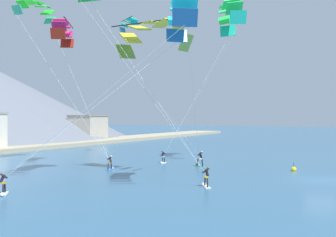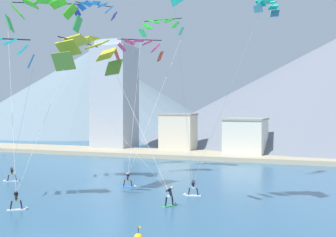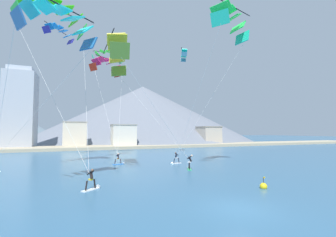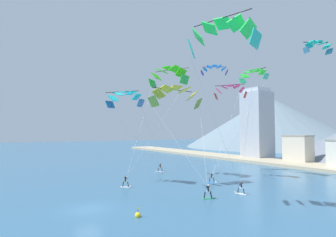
{
  "view_description": "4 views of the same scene",
  "coord_description": "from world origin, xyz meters",
  "px_view_note": "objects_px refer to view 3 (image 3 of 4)",
  "views": [
    {
      "loc": [
        -35.48,
        -4.76,
        5.58
      ],
      "look_at": [
        1.49,
        16.39,
        5.46
      ],
      "focal_mm": 40.0,
      "sensor_mm": 36.0,
      "label": 1
    },
    {
      "loc": [
        17.05,
        -23.66,
        8.56
      ],
      "look_at": [
        2.54,
        14.66,
        7.41
      ],
      "focal_mm": 50.0,
      "sensor_mm": 36.0,
      "label": 2
    },
    {
      "loc": [
        -8.58,
        -11.03,
        4.51
      ],
      "look_at": [
        2.04,
        17.22,
        6.24
      ],
      "focal_mm": 24.0,
      "sensor_mm": 36.0,
      "label": 3
    },
    {
      "loc": [
        27.39,
        -7.68,
        7.94
      ],
      "look_at": [
        -2.92,
        11.44,
        9.78
      ],
      "focal_mm": 28.0,
      "sensor_mm": 36.0,
      "label": 4
    }
  ],
  "objects_px": {
    "kitesurfer_far_left": "(190,164)",
    "parafoil_kite_near_trail": "(58,21)",
    "parafoil_kite_mid_center": "(108,56)",
    "race_marker_buoy": "(263,186)",
    "kitesurfer_near_lead": "(93,183)",
    "parafoil_kite_distant_low_drift": "(59,31)",
    "parafoil_kite_distant_mid_solo": "(106,65)",
    "parafoil_kite_far_right": "(229,20)",
    "parafoil_kite_distant_high_outer": "(184,54)",
    "kitesurfer_far_right": "(175,160)",
    "parafoil_kite_far_left": "(117,51)",
    "parafoil_kite_near_lead": "(52,12)",
    "kitesurfer_mid_center": "(120,161)"
  },
  "relations": [
    {
      "from": "parafoil_kite_mid_center",
      "to": "kitesurfer_far_right",
      "type": "bearing_deg",
      "value": -57.69
    },
    {
      "from": "parafoil_kite_mid_center",
      "to": "parafoil_kite_distant_high_outer",
      "type": "distance_m",
      "value": 14.25
    },
    {
      "from": "parafoil_kite_distant_high_outer",
      "to": "parafoil_kite_distant_low_drift",
      "type": "bearing_deg",
      "value": 175.81
    },
    {
      "from": "kitesurfer_far_left",
      "to": "parafoil_kite_far_right",
      "type": "relative_size",
      "value": 0.1
    },
    {
      "from": "parafoil_kite_near_lead",
      "to": "kitesurfer_near_lead",
      "type": "bearing_deg",
      "value": -65.58
    },
    {
      "from": "parafoil_kite_near_lead",
      "to": "parafoil_kite_distant_low_drift",
      "type": "xyz_separation_m",
      "value": [
        -0.45,
        11.55,
        2.64
      ]
    },
    {
      "from": "kitesurfer_far_right",
      "to": "parafoil_kite_far_left",
      "type": "bearing_deg",
      "value": -155.32
    },
    {
      "from": "kitesurfer_mid_center",
      "to": "parafoil_kite_distant_mid_solo",
      "type": "distance_m",
      "value": 15.92
    },
    {
      "from": "parafoil_kite_far_left",
      "to": "parafoil_kite_far_right",
      "type": "xyz_separation_m",
      "value": [
        13.06,
        -2.96,
        4.61
      ]
    },
    {
      "from": "kitesurfer_mid_center",
      "to": "parafoil_kite_distant_high_outer",
      "type": "relative_size",
      "value": 0.45
    },
    {
      "from": "parafoil_kite_distant_low_drift",
      "to": "kitesurfer_far_right",
      "type": "bearing_deg",
      "value": -33.36
    },
    {
      "from": "kitesurfer_mid_center",
      "to": "parafoil_kite_distant_low_drift",
      "type": "bearing_deg",
      "value": 135.88
    },
    {
      "from": "parafoil_kite_near_lead",
      "to": "parafoil_kite_distant_mid_solo",
      "type": "relative_size",
      "value": 3.36
    },
    {
      "from": "parafoil_kite_near_lead",
      "to": "parafoil_kite_near_trail",
      "type": "distance_m",
      "value": 10.5
    },
    {
      "from": "parafoil_kite_far_left",
      "to": "race_marker_buoy",
      "type": "xyz_separation_m",
      "value": [
        10.06,
        -11.08,
        -13.4
      ]
    },
    {
      "from": "parafoil_kite_near_trail",
      "to": "parafoil_kite_far_right",
      "type": "relative_size",
      "value": 0.72
    },
    {
      "from": "parafoil_kite_near_trail",
      "to": "parafoil_kite_far_left",
      "type": "xyz_separation_m",
      "value": [
        5.43,
        5.95,
        0.27
      ]
    },
    {
      "from": "parafoil_kite_far_right",
      "to": "parafoil_kite_distant_low_drift",
      "type": "bearing_deg",
      "value": 139.44
    },
    {
      "from": "kitesurfer_near_lead",
      "to": "kitesurfer_far_left",
      "type": "height_order",
      "value": "kitesurfer_far_left"
    },
    {
      "from": "parafoil_kite_distant_low_drift",
      "to": "race_marker_buoy",
      "type": "relative_size",
      "value": 5.01
    },
    {
      "from": "kitesurfer_mid_center",
      "to": "kitesurfer_far_right",
      "type": "xyz_separation_m",
      "value": [
        7.36,
        -2.09,
        0.01
      ]
    },
    {
      "from": "parafoil_kite_near_trail",
      "to": "parafoil_kite_distant_low_drift",
      "type": "xyz_separation_m",
      "value": [
        -2.1,
        20.62,
        7.66
      ]
    },
    {
      "from": "parafoil_kite_near_trail",
      "to": "parafoil_kite_far_left",
      "type": "relative_size",
      "value": 0.98
    },
    {
      "from": "parafoil_kite_near_lead",
      "to": "parafoil_kite_distant_high_outer",
      "type": "bearing_deg",
      "value": 24.93
    },
    {
      "from": "parafoil_kite_near_lead",
      "to": "parafoil_kite_distant_mid_solo",
      "type": "distance_m",
      "value": 11.39
    },
    {
      "from": "kitesurfer_far_left",
      "to": "parafoil_kite_near_trail",
      "type": "bearing_deg",
      "value": -160.22
    },
    {
      "from": "kitesurfer_near_lead",
      "to": "parafoil_kite_far_right",
      "type": "distance_m",
      "value": 23.92
    },
    {
      "from": "parafoil_kite_distant_high_outer",
      "to": "parafoil_kite_distant_low_drift",
      "type": "xyz_separation_m",
      "value": [
        -21.85,
        1.6,
        1.58
      ]
    },
    {
      "from": "kitesurfer_near_lead",
      "to": "parafoil_kite_distant_low_drift",
      "type": "bearing_deg",
      "value": 102.94
    },
    {
      "from": "kitesurfer_far_right",
      "to": "race_marker_buoy",
      "type": "xyz_separation_m",
      "value": [
        1.38,
        -15.07,
        -0.29
      ]
    },
    {
      "from": "parafoil_kite_far_left",
      "to": "parafoil_kite_distant_low_drift",
      "type": "relative_size",
      "value": 2.64
    },
    {
      "from": "parafoil_kite_distant_high_outer",
      "to": "race_marker_buoy",
      "type": "distance_m",
      "value": 31.15
    },
    {
      "from": "parafoil_kite_distant_mid_solo",
      "to": "parafoil_kite_far_left",
      "type": "bearing_deg",
      "value": -89.33
    },
    {
      "from": "parafoil_kite_distant_low_drift",
      "to": "parafoil_kite_distant_mid_solo",
      "type": "distance_m",
      "value": 9.8
    },
    {
      "from": "parafoil_kite_near_lead",
      "to": "parafoil_kite_far_right",
      "type": "height_order",
      "value": "parafoil_kite_near_lead"
    },
    {
      "from": "parafoil_kite_near_trail",
      "to": "parafoil_kite_distant_mid_solo",
      "type": "distance_m",
      "value": 18.46
    },
    {
      "from": "parafoil_kite_mid_center",
      "to": "parafoil_kite_distant_mid_solo",
      "type": "bearing_deg",
      "value": -98.01
    },
    {
      "from": "kitesurfer_mid_center",
      "to": "race_marker_buoy",
      "type": "bearing_deg",
      "value": -63.02
    },
    {
      "from": "parafoil_kite_far_right",
      "to": "parafoil_kite_near_trail",
      "type": "bearing_deg",
      "value": -170.8
    },
    {
      "from": "kitesurfer_far_left",
      "to": "parafoil_kite_far_left",
      "type": "xyz_separation_m",
      "value": [
        -8.53,
        0.93,
        12.98
      ]
    },
    {
      "from": "kitesurfer_near_lead",
      "to": "parafoil_kite_mid_center",
      "type": "distance_m",
      "value": 29.79
    },
    {
      "from": "kitesurfer_far_left",
      "to": "parafoil_kite_mid_center",
      "type": "xyz_separation_m",
      "value": [
        -7.94,
        17.72,
        17.92
      ]
    },
    {
      "from": "race_marker_buoy",
      "to": "kitesurfer_far_left",
      "type": "bearing_deg",
      "value": 98.58
    },
    {
      "from": "kitesurfer_mid_center",
      "to": "parafoil_kite_near_lead",
      "type": "relative_size",
      "value": 0.1
    },
    {
      "from": "parafoil_kite_mid_center",
      "to": "parafoil_kite_distant_low_drift",
      "type": "xyz_separation_m",
      "value": [
        -8.12,
        -2.12,
        2.45
      ]
    },
    {
      "from": "kitesurfer_near_lead",
      "to": "parafoil_kite_distant_high_outer",
      "type": "height_order",
      "value": "parafoil_kite_distant_high_outer"
    },
    {
      "from": "kitesurfer_far_right",
      "to": "parafoil_kite_far_right",
      "type": "distance_m",
      "value": 19.53
    },
    {
      "from": "parafoil_kite_distant_mid_solo",
      "to": "parafoil_kite_near_trail",
      "type": "bearing_deg",
      "value": -106.77
    },
    {
      "from": "parafoil_kite_far_left",
      "to": "parafoil_kite_near_lead",
      "type": "bearing_deg",
      "value": 156.24
    },
    {
      "from": "parafoil_kite_mid_center",
      "to": "race_marker_buoy",
      "type": "relative_size",
      "value": 17.89
    }
  ]
}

